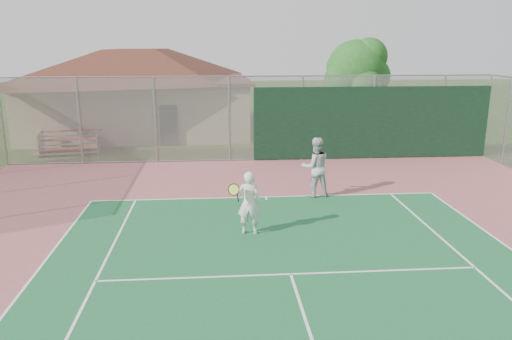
{
  "coord_description": "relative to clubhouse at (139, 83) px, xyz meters",
  "views": [
    {
      "loc": [
        -1.52,
        -3.31,
        4.88
      ],
      "look_at": [
        -0.49,
        9.66,
        1.5
      ],
      "focal_mm": 35.0,
      "sensor_mm": 36.0,
      "label": 1
    }
  ],
  "objects": [
    {
      "name": "back_fence",
      "position": [
        7.75,
        -7.05,
        -1.02
      ],
      "size": [
        20.08,
        0.11,
        3.53
      ],
      "color": "gray",
      "rests_on": "ground"
    },
    {
      "name": "player_grey_back",
      "position": [
        7.23,
        -12.15,
        -1.73
      ],
      "size": [
        1.02,
        0.84,
        1.92
      ],
      "rotation": [
        0.0,
        0.0,
        3.27
      ],
      "color": "#B4B8BA",
      "rests_on": "ground"
    },
    {
      "name": "player_white_front",
      "position": [
        4.9,
        -15.21,
        -1.85
      ],
      "size": [
        0.91,
        0.69,
        1.66
      ],
      "rotation": [
        0.0,
        0.0,
        2.99
      ],
      "color": "silver",
      "rests_on": "ground"
    },
    {
      "name": "tree",
      "position": [
        11.43,
        -1.66,
        0.63
      ],
      "size": [
        3.62,
        3.43,
        5.05
      ],
      "color": "#331E12",
      "rests_on": "ground"
    },
    {
      "name": "clubhouse",
      "position": [
        0.0,
        0.0,
        0.0
      ],
      "size": [
        12.63,
        8.74,
        5.29
      ],
      "rotation": [
        0.0,
        0.0,
        0.05
      ],
      "color": "tan",
      "rests_on": "ground"
    },
    {
      "name": "bleachers",
      "position": [
        -2.42,
        -5.0,
        -2.17
      ],
      "size": [
        2.79,
        1.85,
        0.97
      ],
      "rotation": [
        0.0,
        0.0,
        0.16
      ],
      "color": "#AF2C28",
      "rests_on": "ground"
    }
  ]
}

